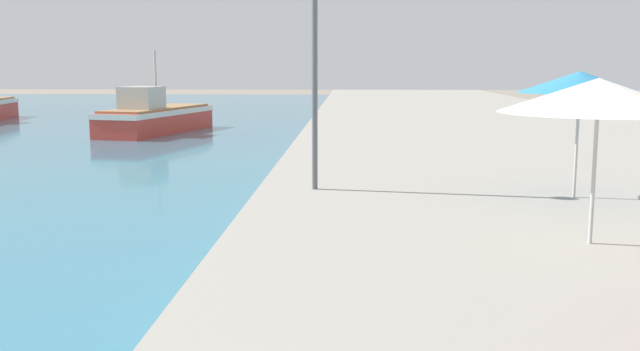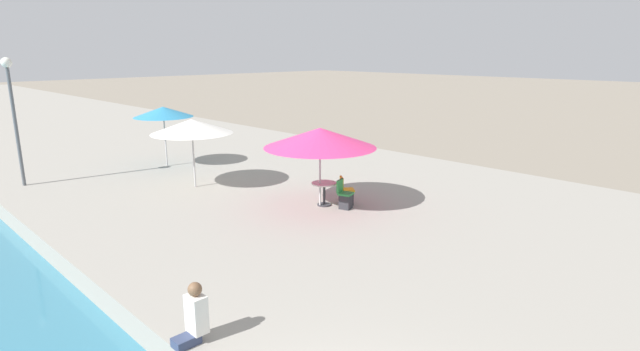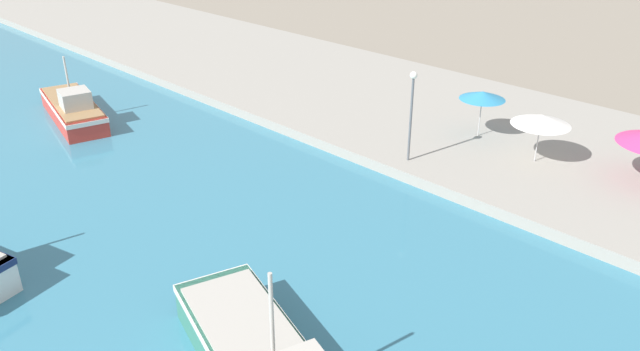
# 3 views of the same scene
# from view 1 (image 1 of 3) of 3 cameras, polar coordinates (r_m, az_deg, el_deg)

# --- Properties ---
(quay_promenade) EXTENTS (16.00, 90.00, 0.59)m
(quay_promenade) POSITION_cam_1_polar(r_m,az_deg,el_deg) (35.71, 12.18, 3.88)
(quay_promenade) COLOR gray
(quay_promenade) RESTS_ON ground_plane
(fishing_boat_far) EXTENTS (4.06, 8.13, 3.92)m
(fishing_boat_far) POSITION_cam_1_polar(r_m,az_deg,el_deg) (35.01, -13.03, 4.61)
(fishing_boat_far) COLOR red
(fishing_boat_far) RESTS_ON water_basin
(cafe_umbrella_white) EXTENTS (2.86, 2.86, 2.45)m
(cafe_umbrella_white) POSITION_cam_1_polar(r_m,az_deg,el_deg) (11.12, 21.39, 5.98)
(cafe_umbrella_white) COLOR #B7B7B7
(cafe_umbrella_white) RESTS_ON quay_promenade
(cafe_umbrella_striped) EXTENTS (2.44, 2.44, 2.52)m
(cafe_umbrella_striped) POSITION_cam_1_polar(r_m,az_deg,el_deg) (15.04, 20.09, 7.03)
(cafe_umbrella_striped) COLOR #B7B7B7
(cafe_umbrella_striped) RESTS_ON quay_promenade
(lamppost) EXTENTS (0.36, 0.36, 4.56)m
(lamppost) POSITION_cam_1_polar(r_m,az_deg,el_deg) (15.11, -0.43, 10.55)
(lamppost) COLOR #565B60
(lamppost) RESTS_ON quay_promenade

